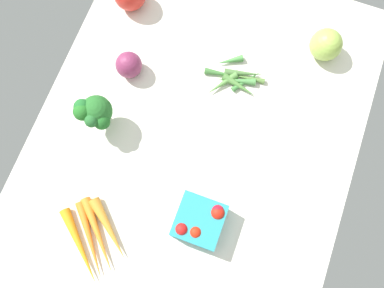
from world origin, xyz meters
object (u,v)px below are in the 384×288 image
Objects in this scene: broccoli_head at (94,112)px; carrot_bunch at (95,238)px; red_onion_near_basket at (129,65)px; berry_basket at (200,221)px; okra_pile at (235,78)px; heirloom_tomato_green at (326,45)px.

carrot_bunch is (25.67, 9.89, -6.03)cm from broccoli_head.
red_onion_near_basket is at bearing 173.27° from broccoli_head.
berry_basket is at bearing 118.62° from carrot_bunch.
broccoli_head reaches higher than berry_basket.
berry_basket is (36.13, 3.63, 2.17)cm from okra_pile.
broccoli_head reaches higher than okra_pile.
okra_pile is at bearing 159.97° from carrot_bunch.
red_onion_near_basket is (6.76, -25.44, 2.36)cm from okra_pile.
okra_pile is 23.63cm from heirloom_tomato_green.
red_onion_near_basket is at bearing -75.13° from okra_pile.
broccoli_head is 1.66× the size of red_onion_near_basket.
broccoli_head reaches higher than red_onion_near_basket.
carrot_bunch is at bearing -61.38° from berry_basket.
heirloom_tomato_green reaches higher than carrot_bunch.
broccoli_head is at bearing -6.73° from red_onion_near_basket.
okra_pile is 1.40× the size of broccoli_head.
heirloom_tomato_green is 1.22× the size of red_onion_near_basket.
berry_basket is at bearing 5.74° from okra_pile.
heirloom_tomato_green reaches higher than berry_basket.
red_onion_near_basket is (-29.37, -29.08, 0.19)cm from berry_basket.
berry_basket is (-11.44, 20.98, 1.86)cm from carrot_bunch.
broccoli_head is 34.24cm from berry_basket.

